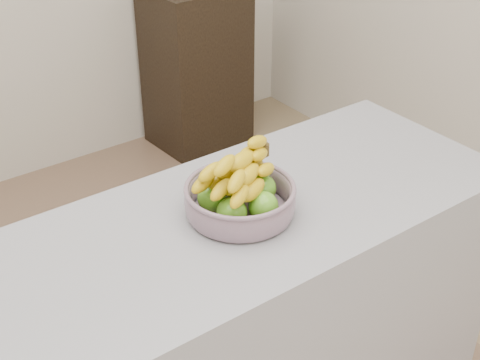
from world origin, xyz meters
name	(u,v)px	position (x,y,z in m)	size (l,w,h in m)	color
cabinet	(197,67)	(1.29, 1.78, 0.45)	(0.50, 0.40, 0.90)	black
fruit_bowl	(240,196)	(0.24, -0.05, 0.95)	(0.28, 0.28, 0.17)	#98A2B6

